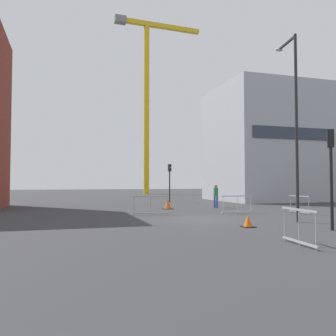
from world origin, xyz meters
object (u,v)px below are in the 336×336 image
object	(u,v)px
traffic_light_corner	(331,162)
traffic_light_far	(170,176)
traffic_cone_by_barrier	(248,221)
streetlamp_tall	(294,113)
construction_crane	(148,84)
traffic_cone_striped	(168,204)
pedestrian_walking	(216,194)

from	to	relation	value
traffic_light_corner	traffic_light_far	size ratio (longest dim) A/B	1.09
traffic_light_far	traffic_cone_by_barrier	bearing A→B (deg)	-97.05
streetlamp_tall	traffic_light_far	distance (m)	18.11
construction_crane	traffic_cone_by_barrier	size ratio (longest dim) A/B	55.21
traffic_light_far	traffic_cone_striped	bearing A→B (deg)	-107.70
traffic_light_corner	construction_crane	bearing A→B (deg)	86.27
traffic_light_far	pedestrian_walking	size ratio (longest dim) A/B	2.12
pedestrian_walking	traffic_cone_striped	bearing A→B (deg)	-179.61
traffic_light_corner	traffic_light_far	distance (m)	20.84
construction_crane	traffic_light_corner	bearing A→B (deg)	-93.73
construction_crane	pedestrian_walking	xyz separation A→B (m)	(-2.17, -31.11, -16.77)
traffic_light_corner	streetlamp_tall	bearing A→B (deg)	79.74
construction_crane	streetlamp_tall	xyz separation A→B (m)	(-2.30, -40.49, -12.57)
streetlamp_tall	pedestrian_walking	size ratio (longest dim) A/B	5.25
streetlamp_tall	traffic_cone_striped	distance (m)	11.13
construction_crane	streetlamp_tall	size ratio (longest dim) A/B	3.15
traffic_cone_striped	traffic_cone_by_barrier	bearing A→B (deg)	-87.99
streetlamp_tall	traffic_light_far	xyz separation A→B (m)	(-0.83, 17.88, -2.74)
construction_crane	traffic_light_corner	world-z (taller)	construction_crane
construction_crane	pedestrian_walking	world-z (taller)	construction_crane
traffic_light_corner	traffic_cone_striped	bearing A→B (deg)	103.79
pedestrian_walking	traffic_cone_by_barrier	xyz separation A→B (m)	(-3.31, -10.52, -0.76)
traffic_light_corner	pedestrian_walking	size ratio (longest dim) A/B	2.31
construction_crane	traffic_light_far	size ratio (longest dim) A/B	7.81
streetlamp_tall	traffic_light_far	world-z (taller)	streetlamp_tall
construction_crane	traffic_light_far	world-z (taller)	construction_crane
pedestrian_walking	traffic_light_far	bearing A→B (deg)	96.42
pedestrian_walking	traffic_cone_striped	world-z (taller)	pedestrian_walking
construction_crane	streetlamp_tall	world-z (taller)	construction_crane
streetlamp_tall	traffic_light_far	size ratio (longest dim) A/B	2.48
traffic_light_corner	traffic_light_far	xyz separation A→B (m)	(-0.30, 20.83, -0.20)
construction_crane	traffic_cone_striped	world-z (taller)	construction_crane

